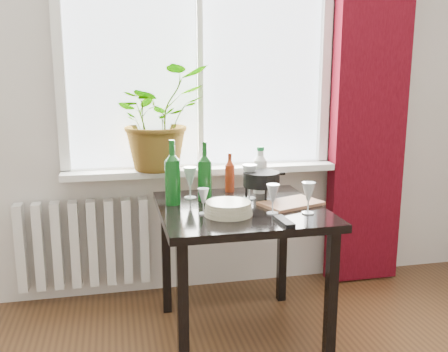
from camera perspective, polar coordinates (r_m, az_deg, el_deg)
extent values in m
cube|color=white|center=(3.18, -2.89, 14.80)|extent=(1.72, 0.08, 1.62)
cube|color=white|center=(3.16, -2.53, 0.71)|extent=(1.72, 0.20, 0.04)
cube|color=#3C050D|center=(3.45, 16.35, 9.07)|extent=(0.50, 0.12, 2.56)
cube|color=silver|center=(3.27, -15.71, -7.44)|extent=(0.80, 0.10, 0.55)
cube|color=black|center=(2.64, 1.92, -3.92)|extent=(0.85, 0.85, 0.04)
cube|color=black|center=(2.38, -4.73, -15.45)|extent=(0.05, 0.05, 0.70)
cube|color=black|center=(3.04, -6.65, -9.19)|extent=(0.05, 0.05, 0.70)
cube|color=black|center=(2.56, 12.13, -13.54)|extent=(0.05, 0.05, 0.70)
cube|color=black|center=(3.19, 6.65, -8.15)|extent=(0.05, 0.05, 0.70)
imported|color=#27731E|center=(3.06, -7.55, 6.62)|extent=(0.73, 0.70, 0.63)
cylinder|color=beige|center=(2.48, 0.49, -3.73)|extent=(0.26, 0.26, 0.06)
cube|color=black|center=(2.37, 6.86, -5.16)|extent=(0.06, 0.17, 0.02)
cube|color=#8F5D40|center=(2.68, 7.67, -3.12)|extent=(0.36, 0.30, 0.02)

